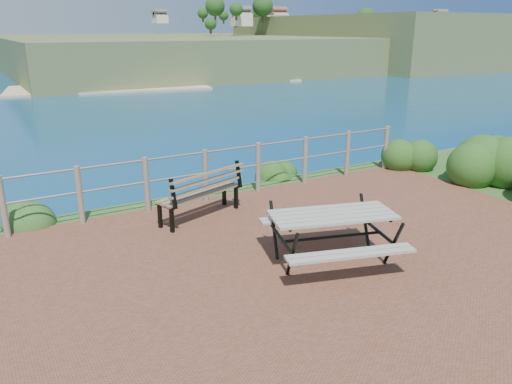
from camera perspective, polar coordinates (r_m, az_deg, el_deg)
ground at (r=6.93m, az=6.18°, el=-9.04°), size 10.00×7.00×0.12m
safety_railing at (r=9.43m, az=-5.80°, el=2.19°), size 9.40×0.10×1.00m
distant_bay at (r=272.66m, az=10.62°, el=16.96°), size 290.00×232.36×24.00m
picnic_table at (r=7.04m, az=8.64°, el=-4.56°), size 1.84×1.43×0.72m
park_bench at (r=8.57m, az=-6.52°, el=0.74°), size 1.67×0.90×0.91m
shrub_right_front at (r=11.82m, az=24.32°, el=1.06°), size 1.25×1.25×1.78m
shrub_right_edge at (r=12.45m, az=16.61°, el=2.75°), size 0.95×0.95×1.36m
shrub_lip_west at (r=9.52m, az=-23.98°, el=-2.82°), size 0.84×0.84×0.61m
shrub_lip_east at (r=11.24m, az=2.74°, el=1.87°), size 0.76×0.76×0.50m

